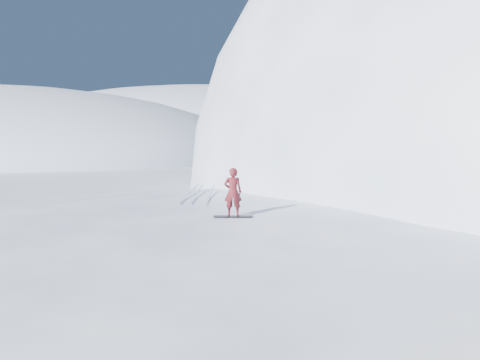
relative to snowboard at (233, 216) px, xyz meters
The scene contains 8 objects.
ground 2.90m from the snowboard, 128.60° to the right, with size 400.00×400.00×0.00m, color white.
near_ridge 2.98m from the snowboard, 90.07° to the left, with size 36.00×28.00×4.80m, color white.
peak_shoulder 20.93m from the snowboard, 64.36° to the left, with size 28.00×24.00×18.00m, color white.
far_ridge_c 116.24m from the snowboard, 110.66° to the left, with size 140.00×90.00×36.00m, color white.
wind_bumps 3.00m from the snowboard, 151.03° to the left, with size 16.00×14.40×1.00m.
snowboard is the anchor object (origin of this frame).
snowboarder 0.81m from the snowboard, ahead, with size 0.58×0.38×1.60m, color maroon.
board_tracks 5.47m from the snowboard, 120.59° to the left, with size 2.38×5.89×0.04m.
Camera 1 is at (4.46, -12.16, 5.25)m, focal length 32.00 mm.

